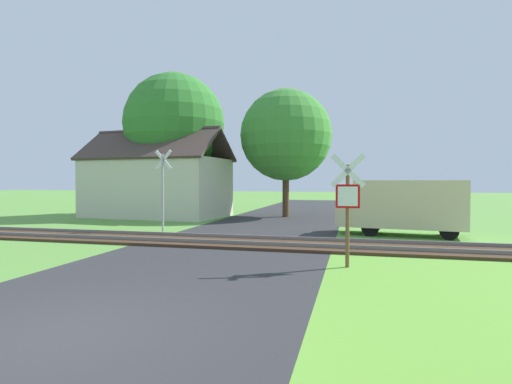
% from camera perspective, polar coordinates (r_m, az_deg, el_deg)
% --- Properties ---
extents(ground_plane, '(160.00, 160.00, 0.00)m').
position_cam_1_polar(ground_plane, '(6.64, -26.30, -17.97)').
color(ground_plane, '#5B933D').
extents(road_asphalt, '(6.77, 80.00, 0.01)m').
position_cam_1_polar(road_asphalt, '(8.19, -16.97, -14.08)').
color(road_asphalt, '#2D2D30').
rests_on(road_asphalt, ground).
extents(rail_track, '(60.00, 2.60, 0.22)m').
position_cam_1_polar(rail_track, '(14.20, -2.95, -7.14)').
color(rail_track, '#422D1E').
rests_on(rail_track, ground).
extents(stop_sign_near, '(0.88, 0.15, 2.91)m').
position_cam_1_polar(stop_sign_near, '(10.38, 12.96, -1.42)').
color(stop_sign_near, brown).
rests_on(stop_sign_near, ground).
extents(crossing_sign_far, '(0.86, 0.21, 3.55)m').
position_cam_1_polar(crossing_sign_far, '(17.55, -13.16, 1.00)').
color(crossing_sign_far, '#9E9EA5').
rests_on(crossing_sign_far, ground).
extents(house, '(8.97, 5.92, 5.48)m').
position_cam_1_polar(house, '(25.65, -13.88, 0.95)').
color(house, beige).
rests_on(house, ground).
extents(tree_center, '(5.62, 5.62, 7.86)m').
position_cam_1_polar(tree_center, '(24.88, 4.29, 8.08)').
color(tree_center, '#513823').
rests_on(tree_center, ground).
extents(tree_left, '(6.51, 6.51, 9.21)m').
position_cam_1_polar(tree_left, '(26.91, -11.59, 9.52)').
color(tree_left, '#513823').
rests_on(tree_left, ground).
extents(mail_truck, '(5.11, 2.50, 2.24)m').
position_cam_1_polar(mail_truck, '(17.28, 20.41, -1.75)').
color(mail_truck, beige).
rests_on(mail_truck, ground).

